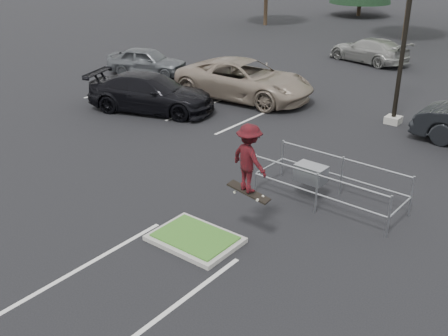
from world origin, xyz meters
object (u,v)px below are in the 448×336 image
Objects in this scene: car_l_black at (149,93)px; car_far_silver at (370,50)px; car_l_grey at (147,61)px; skateboarder at (249,159)px; car_l_tan at (244,80)px; cart_corral at (315,175)px; light_pole at (408,10)px.

car_far_silver is at bearing -32.94° from car_l_black.
car_far_silver is at bearing -58.26° from car_l_grey.
skateboarder reaches higher than car_l_black.
car_l_tan is at bearing -47.56° from car_l_black.
cart_corral is 10.45m from car_l_tan.
cart_corral is at bearing -136.25° from car_l_grey.
car_l_grey is at bearing -24.98° from car_far_silver.
cart_corral is 19.03m from car_far_silver.
light_pole is at bearing 96.57° from cart_corral.
light_pole reaches higher than skateboarder.
car_l_grey reaches higher than car_far_silver.
car_l_tan is 7.02m from car_l_grey.
car_l_grey is (-14.71, 7.49, -0.01)m from cart_corral.
car_l_tan reaches higher than cart_corral.
car_l_black is at bearing 164.72° from cart_corral.
car_l_tan reaches higher than car_l_grey.
skateboarder reaches higher than car_l_tan.
car_l_tan is 11.04m from car_far_silver.
cart_corral is 0.77× the size of car_l_black.
car_l_grey is 0.87× the size of car_far_silver.
car_far_silver is (3.71, 15.00, -0.09)m from car_l_black.
light_pole is at bearing -87.38° from car_l_tan.
car_l_tan is (-7.71, 7.06, 0.15)m from cart_corral.
skateboarder reaches higher than cart_corral.
skateboarder is 0.38× the size of car_far_silver.
car_l_tan is (-7.45, 10.07, -1.30)m from skateboarder.
car_far_silver is (-6.21, 17.99, -0.03)m from cart_corral.
cart_corral is 0.66× the size of car_l_tan.
light_pole is at bearing -80.55° from car_l_black.
skateboarder is 11.46m from car_l_black.
car_l_grey is at bearing 154.50° from cart_corral.
light_pole is 2.33× the size of cart_corral.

